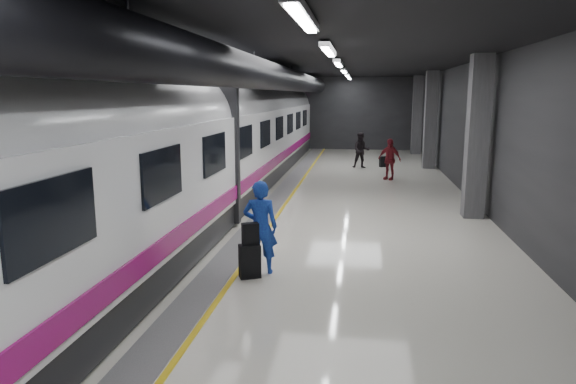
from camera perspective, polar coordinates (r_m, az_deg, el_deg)
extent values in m
plane|color=beige|center=(13.32, 1.92, -4.10)|extent=(40.00, 40.00, 0.00)
cube|color=black|center=(12.92, 2.05, 15.58)|extent=(10.00, 40.00, 0.02)
cube|color=#28282B|center=(32.85, 5.78, 8.67)|extent=(10.00, 0.02, 4.50)
cube|color=#28282B|center=(14.35, -18.39, 5.56)|extent=(0.02, 40.00, 4.50)
cube|color=#28282B|center=(13.35, 23.93, 4.84)|extent=(0.02, 40.00, 4.50)
cube|color=slate|center=(13.52, -3.79, -3.86)|extent=(0.65, 39.80, 0.01)
cube|color=yellow|center=(13.45, -2.12, -3.92)|extent=(0.10, 39.80, 0.01)
cylinder|color=black|center=(13.09, -3.79, 13.09)|extent=(0.80, 38.00, 0.80)
cube|color=silver|center=(6.91, 1.68, 18.97)|extent=(0.22, 2.60, 0.10)
cube|color=silver|center=(11.86, 4.51, 15.50)|extent=(0.22, 2.60, 0.10)
cube|color=silver|center=(16.84, 5.64, 14.07)|extent=(0.22, 2.60, 0.10)
cube|color=silver|center=(21.83, 6.24, 13.28)|extent=(0.22, 2.60, 0.10)
cube|color=silver|center=(26.83, 6.62, 12.79)|extent=(0.22, 2.60, 0.10)
cube|color=silver|center=(30.82, 6.84, 12.51)|extent=(0.22, 2.60, 0.10)
cube|color=#515154|center=(15.18, 20.27, 5.70)|extent=(0.55, 0.55, 4.50)
cube|color=#515154|center=(25.03, 15.54, 7.70)|extent=(0.55, 0.55, 4.50)
cube|color=#515154|center=(30.98, 14.15, 8.28)|extent=(0.55, 0.55, 4.50)
cube|color=black|center=(13.95, -11.47, -2.15)|extent=(2.80, 38.00, 0.60)
cube|color=white|center=(13.71, -11.69, 3.57)|extent=(2.90, 38.00, 2.20)
cylinder|color=white|center=(13.63, -11.84, 7.53)|extent=(2.80, 38.00, 2.80)
cube|color=#8C0C5E|center=(13.41, -5.64, 0.12)|extent=(0.04, 38.00, 0.35)
cube|color=black|center=(13.68, -11.73, 4.61)|extent=(3.05, 0.25, 3.80)
cube|color=black|center=(5.88, -24.62, -2.63)|extent=(0.05, 1.60, 0.85)
cube|color=black|center=(8.51, -13.77, 1.91)|extent=(0.05, 1.60, 0.85)
cube|color=black|center=(11.32, -8.14, 4.25)|extent=(0.05, 1.60, 0.85)
cube|color=black|center=(14.21, -4.77, 5.62)|extent=(0.05, 1.60, 0.85)
cube|color=black|center=(17.14, -2.53, 6.52)|extent=(0.05, 1.60, 0.85)
cube|color=black|center=(20.09, -0.94, 7.15)|extent=(0.05, 1.60, 0.85)
cube|color=black|center=(23.05, 0.24, 7.61)|extent=(0.05, 1.60, 0.85)
cube|color=black|center=(26.02, 1.16, 7.97)|extent=(0.05, 1.60, 0.85)
cube|color=black|center=(29.00, 1.88, 8.25)|extent=(0.05, 1.60, 0.85)
imported|color=#164BAB|center=(9.89, -3.09, -3.91)|extent=(0.69, 0.48, 1.82)
cube|color=black|center=(9.80, -4.27, -7.67)|extent=(0.46, 0.39, 0.64)
cube|color=black|center=(9.68, -4.21, -4.65)|extent=(0.35, 0.28, 0.41)
imported|color=black|center=(24.46, 8.14, 4.61)|extent=(0.86, 0.69, 1.68)
imported|color=maroon|center=(21.28, 11.20, 3.60)|extent=(1.06, 0.84, 1.68)
cube|color=black|center=(25.07, 10.54, 3.33)|extent=(0.40, 0.34, 0.51)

